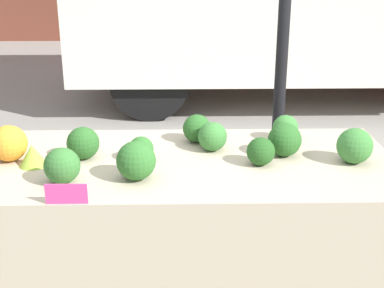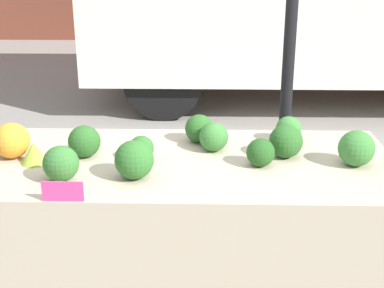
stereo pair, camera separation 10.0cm
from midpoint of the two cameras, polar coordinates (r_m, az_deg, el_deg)
name	(u,v)px [view 2 (the right image)]	position (r m, az deg, el deg)	size (l,w,h in m)	color
tent_pole	(290,40)	(3.14, 11.31, 10.82)	(0.07, 0.07, 2.50)	black
market_table	(192,187)	(2.40, 1.15, -4.67)	(1.85, 0.87, 0.84)	tan
orange_cauliflower	(12,141)	(2.55, -17.62, 0.34)	(0.16, 0.16, 0.16)	orange
romanesco_head	(34,153)	(2.47, -15.40, -0.91)	(0.12, 0.12, 0.10)	#93B238
broccoli_head_0	(214,137)	(2.52, 3.46, 0.75)	(0.14, 0.14, 0.14)	#387533
broccoli_head_1	(134,160)	(2.22, -4.91, -1.70)	(0.16, 0.16, 0.16)	#2D6628
broccoli_head_2	(199,129)	(2.63, 1.85, 1.65)	(0.14, 0.14, 0.14)	#285B23
broccoli_head_3	(84,141)	(2.48, -10.29, 0.26)	(0.15, 0.15, 0.15)	#285B23
broccoli_head_4	(61,163)	(2.25, -12.58, -2.05)	(0.15, 0.15, 0.15)	#336B2D
broccoli_head_5	(356,148)	(2.46, 18.24, -0.46)	(0.16, 0.16, 0.16)	#387533
broccoli_head_6	(288,129)	(2.69, 11.30, 1.56)	(0.13, 0.13, 0.13)	#387533
broccoli_head_7	(286,141)	(2.48, 11.12, 0.28)	(0.15, 0.15, 0.15)	#285B23
broccoli_head_8	(261,153)	(2.37, 8.52, -0.92)	(0.13, 0.13, 0.13)	#23511E
broccoli_head_9	(141,148)	(2.42, -4.24, -0.44)	(0.11, 0.11, 0.11)	#2D6628
price_sign	(63,191)	(2.08, -12.30, -4.98)	(0.16, 0.01, 0.08)	#E53D84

